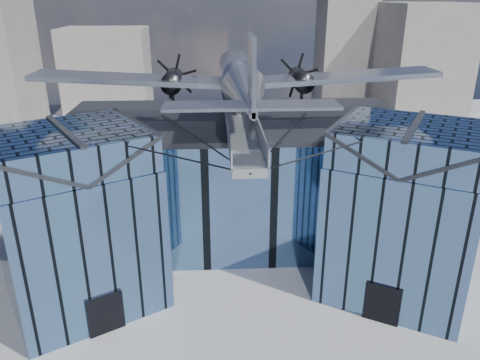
{
  "coord_description": "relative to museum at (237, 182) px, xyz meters",
  "views": [
    {
      "loc": [
        -1.69,
        -28.07,
        19.2
      ],
      "look_at": [
        0.0,
        2.0,
        7.2
      ],
      "focal_mm": 35.0,
      "sensor_mm": 36.0,
      "label": 1
    }
  ],
  "objects": [
    {
      "name": "ground_plane",
      "position": [
        -0.0,
        -5.82,
        -5.54
      ],
      "size": [
        120.0,
        120.0,
        0.0
      ],
      "primitive_type": "plane",
      "color": "gray"
    },
    {
      "name": "bg_towers",
      "position": [
        1.45,
        44.67,
        4.47
      ],
      "size": [
        77.0,
        24.5,
        26.0
      ],
      "color": "slate",
      "rests_on": "ground"
    },
    {
      "name": "museum",
      "position": [
        0.0,
        0.0,
        0.0
      ],
      "size": [
        32.88,
        24.5,
        17.6
      ],
      "color": "#4E719F",
      "rests_on": "ground"
    }
  ]
}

